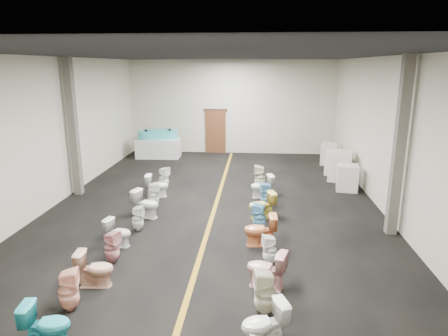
{
  "coord_description": "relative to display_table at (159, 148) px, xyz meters",
  "views": [
    {
      "loc": [
        1.24,
        -11.48,
        4.24
      ],
      "look_at": [
        0.2,
        1.0,
        1.0
      ],
      "focal_mm": 32.0,
      "sensor_mm": 36.0,
      "label": 1
    }
  ],
  "objects": [
    {
      "name": "floor",
      "position": [
        3.37,
        -6.64,
        -0.45
      ],
      "size": [
        16.0,
        16.0,
        0.0
      ],
      "primitive_type": "plane",
      "color": "black",
      "rests_on": "ground"
    },
    {
      "name": "ceiling",
      "position": [
        3.37,
        -6.64,
        4.05
      ],
      "size": [
        16.0,
        16.0,
        0.0
      ],
      "primitive_type": "plane",
      "rotation": [
        3.14,
        0.0,
        0.0
      ],
      "color": "black",
      "rests_on": "ground"
    },
    {
      "name": "wall_back",
      "position": [
        3.37,
        1.36,
        1.8
      ],
      "size": [
        10.0,
        0.0,
        10.0
      ],
      "primitive_type": "plane",
      "rotation": [
        1.57,
        0.0,
        0.0
      ],
      "color": "#BAB79F",
      "rests_on": "ground"
    },
    {
      "name": "wall_front",
      "position": [
        3.37,
        -14.64,
        1.8
      ],
      "size": [
        10.0,
        0.0,
        10.0
      ],
      "primitive_type": "plane",
      "rotation": [
        -1.57,
        0.0,
        0.0
      ],
      "color": "#BAB79F",
      "rests_on": "ground"
    },
    {
      "name": "wall_left",
      "position": [
        -1.63,
        -6.64,
        1.8
      ],
      "size": [
        0.0,
        16.0,
        16.0
      ],
      "primitive_type": "plane",
      "rotation": [
        1.57,
        0.0,
        1.57
      ],
      "color": "#BAB79F",
      "rests_on": "ground"
    },
    {
      "name": "wall_right",
      "position": [
        8.37,
        -6.64,
        1.8
      ],
      "size": [
        0.0,
        16.0,
        16.0
      ],
      "primitive_type": "plane",
      "rotation": [
        1.57,
        0.0,
        -1.57
      ],
      "color": "#BAB79F",
      "rests_on": "ground"
    },
    {
      "name": "aisle_stripe",
      "position": [
        3.37,
        -6.64,
        -0.44
      ],
      "size": [
        0.12,
        15.6,
        0.01
      ],
      "primitive_type": "cube",
      "color": "#936915",
      "rests_on": "floor"
    },
    {
      "name": "back_door",
      "position": [
        2.57,
        1.3,
        0.6
      ],
      "size": [
        1.0,
        0.1,
        2.1
      ],
      "primitive_type": "cube",
      "color": "#562D19",
      "rests_on": "floor"
    },
    {
      "name": "door_frame",
      "position": [
        2.57,
        1.31,
        1.67
      ],
      "size": [
        1.15,
        0.08,
        0.1
      ],
      "primitive_type": "cube",
      "color": "#331C11",
      "rests_on": "back_door"
    },
    {
      "name": "column_left",
      "position": [
        -1.38,
        -5.64,
        1.8
      ],
      "size": [
        0.25,
        0.25,
        4.5
      ],
      "primitive_type": "cube",
      "color": "#59544C",
      "rests_on": "floor"
    },
    {
      "name": "column_right",
      "position": [
        8.12,
        -8.14,
        1.8
      ],
      "size": [
        0.25,
        0.25,
        4.5
      ],
      "primitive_type": "cube",
      "color": "#59544C",
      "rests_on": "floor"
    },
    {
      "name": "display_table",
      "position": [
        0.0,
        0.0,
        0.0
      ],
      "size": [
        2.03,
        1.04,
        0.89
      ],
      "primitive_type": "cube",
      "rotation": [
        0.0,
        0.0,
        0.02
      ],
      "color": "silver",
      "rests_on": "floor"
    },
    {
      "name": "bathtub",
      "position": [
        0.0,
        0.0,
        0.62
      ],
      "size": [
        1.81,
        0.99,
        0.55
      ],
      "rotation": [
        0.0,
        0.0,
        0.28
      ],
      "color": "#3DA6B0",
      "rests_on": "display_table"
    },
    {
      "name": "appliance_crate_a",
      "position": [
        7.77,
        -4.5,
        0.01
      ],
      "size": [
        0.81,
        0.81,
        0.9
      ],
      "primitive_type": "cube",
      "rotation": [
        0.0,
        0.0,
        -0.17
      ],
      "color": "silver",
      "rests_on": "floor"
    },
    {
      "name": "appliance_crate_b",
      "position": [
        7.77,
        -3.27,
        0.12
      ],
      "size": [
        1.02,
        1.02,
        1.12
      ],
      "primitive_type": "cube",
      "rotation": [
        0.0,
        0.0,
        -0.3
      ],
      "color": "silver",
      "rests_on": "floor"
    },
    {
      "name": "appliance_crate_c",
      "position": [
        7.77,
        -2.34,
        0.01
      ],
      "size": [
        0.98,
        0.98,
        0.91
      ],
      "primitive_type": "cube",
      "rotation": [
        0.0,
        0.0,
        -0.26
      ],
      "color": "silver",
      "rests_on": "floor"
    },
    {
      "name": "appliance_crate_d",
      "position": [
        7.77,
        -0.76,
        0.02
      ],
      "size": [
        0.81,
        0.81,
        0.94
      ],
      "primitive_type": "cube",
      "rotation": [
        0.0,
        0.0,
        -0.27
      ],
      "color": "silver",
      "rests_on": "floor"
    },
    {
      "name": "toilet_left_0",
      "position": [
        1.45,
        -13.03,
        -0.07
      ],
      "size": [
        0.77,
        0.49,
        0.74
      ],
      "primitive_type": "imported",
      "rotation": [
        0.0,
        0.0,
        1.68
      ],
      "color": "#2BA8B3",
      "rests_on": "floor"
    },
    {
      "name": "toilet_left_1",
      "position": [
        1.36,
        -12.1,
        -0.05
      ],
      "size": [
        0.44,
        0.44,
        0.79
      ],
      "primitive_type": "imported",
      "rotation": [
        0.0,
        0.0,
        1.84
      ],
      "color": "#FFB599",
      "rests_on": "floor"
    },
    {
      "name": "toilet_left_2",
      "position": [
        1.5,
        -11.27,
        -0.08
      ],
      "size": [
        0.75,
        0.46,
        0.74
      ],
      "primitive_type": "imported",
      "rotation": [
        0.0,
        0.0,
        1.65
      ],
      "color": "#DEA889",
      "rests_on": "floor"
    },
    {
      "name": "toilet_left_3",
      "position": [
        1.49,
        -10.31,
        -0.08
      ],
      "size": [
        0.42,
        0.41,
        0.73
      ],
      "primitive_type": "imported",
      "rotation": [
        0.0,
        0.0,
        1.28
      ],
      "color": "#D28D91",
      "rests_on": "floor"
    },
    {
      "name": "toilet_left_4",
      "position": [
        1.34,
        -9.47,
        -0.11
      ],
      "size": [
        0.72,
        0.51,
        0.67
      ],
      "primitive_type": "imported",
      "rotation": [
        0.0,
        0.0,
        1.35
      ],
      "color": "silver",
      "rests_on": "floor"
    },
    {
      "name": "toilet_left_5",
      "position": [
        1.54,
        -8.54,
        -0.1
      ],
      "size": [
        0.32,
        0.31,
        0.68
      ],
      "primitive_type": "imported",
      "rotation": [
        0.0,
        0.0,
        1.58
      ],
      "color": "white",
      "rests_on": "floor"
    },
    {
      "name": "toilet_left_6",
      "position": [
        1.5,
        -7.57,
        -0.05
      ],
      "size": [
        0.88,
        0.65,
        0.8
      ],
      "primitive_type": "imported",
      "rotation": [
        0.0,
        0.0,
        1.28
      ],
      "color": "silver",
      "rests_on": "floor"
    },
    {
      "name": "toilet_left_7",
      "position": [
        1.48,
        -6.71,
        -0.06
      ],
      "size": [
        0.42,
        0.41,
        0.78
      ],
      "primitive_type": "imported",
      "rotation": [
        0.0,
        0.0,
        1.76
      ],
      "color": "white",
      "rests_on": "floor"
    },
    {
      "name": "toilet_left_8",
      "position": [
        1.36,
        -5.73,
        -0.07
      ],
      "size": [
        0.75,
        0.45,
        0.75
      ],
      "primitive_type": "imported",
      "rotation": [
        0.0,
        0.0,
        1.61
      ],
      "color": "white",
      "rests_on": "floor"
    },
    {
      "name": "toilet_left_9",
      "position": [
        1.37,
        -4.8,
        -0.06
      ],
      "size": [
        0.46,
        0.46,
        0.77
      ],
      "primitive_type": "imported",
      "rotation": [
        0.0,
        0.0,
        1.17
      ],
      "color": "white",
      "rests_on": "floor"
    },
    {
      "name": "toilet_right_1",
      "position": [
        4.78,
        -12.75,
        -0.08
      ],
      "size": [
        0.83,
        0.65,
        0.74
      ],
      "primitive_type": "imported",
      "rotation": [
        0.0,
        0.0,
        -1.2
      ],
      "color": "white",
      "rests_on": "floor"
    },
    {
      "name": "toilet_right_2",
      "position": [
        4.81,
        -11.93,
        -0.02
      ],
      "size": [
        0.45,
        0.44,
        0.85
      ],
      "primitive_type": "imported",
      "rotation": [
        0.0,
        0.0,
        -1.4
      ],
      "color": "beige",
      "rests_on": "floor"
    },
    {
      "name": "toilet_right_3",
      "position": [
        4.85,
        -11.07,
        -0.05
      ],
      "size": [
        0.87,
        0.65,
        0.79
      ],
      "primitive_type": "imported",
      "rotation": [
        0.0,
        0.0,
        -1.87
      ],
      "color": "#DD9D9C",
      "rests_on": "floor"
    },
    {
      "name": "toilet_right_4",
      "position": [
        4.94,
        -10.09,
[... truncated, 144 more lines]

